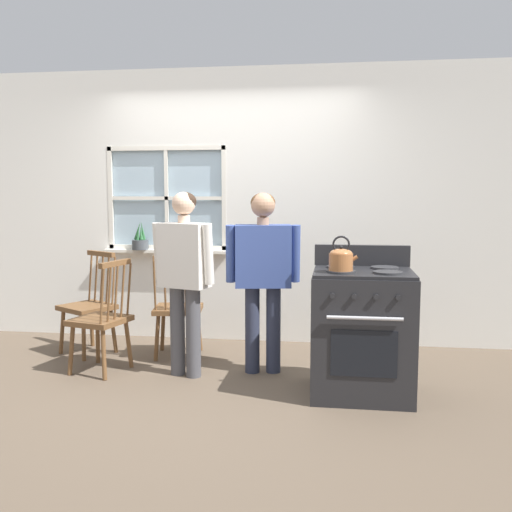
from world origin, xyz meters
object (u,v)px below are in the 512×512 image
(chair_near_wall, at_px, (89,307))
(kettle, at_px, (341,259))
(person_teen_center, at_px, (263,265))
(chair_by_window, at_px, (178,309))
(potted_plant, at_px, (140,242))
(stove, at_px, (362,331))
(person_elderly_left, at_px, (184,267))
(chair_center_cluster, at_px, (102,320))

(chair_near_wall, distance_m, kettle, 2.53)
(person_teen_center, relative_size, kettle, 6.02)
(chair_by_window, xyz_separation_m, person_teen_center, (0.82, -0.35, 0.47))
(chair_near_wall, height_order, potted_plant, potted_plant)
(stove, relative_size, kettle, 4.39)
(chair_near_wall, xyz_separation_m, person_elderly_left, (1.06, -0.52, 0.46))
(chair_by_window, bearing_deg, person_teen_center, 149.05)
(person_elderly_left, distance_m, stove, 1.48)
(kettle, distance_m, potted_plant, 2.49)
(chair_by_window, bearing_deg, chair_center_cluster, 37.96)
(chair_center_cluster, xyz_separation_m, stove, (2.11, -0.23, 0.04))
(stove, relative_size, potted_plant, 3.79)
(stove, height_order, potted_plant, potted_plant)
(chair_center_cluster, bearing_deg, chair_near_wall, -132.00)
(chair_by_window, bearing_deg, chair_near_wall, -8.12)
(chair_near_wall, bearing_deg, chair_by_window, 30.89)
(potted_plant, bearing_deg, kettle, -36.45)
(stove, bearing_deg, kettle, -141.04)
(person_elderly_left, bearing_deg, chair_by_window, 128.72)
(person_teen_center, bearing_deg, stove, -36.55)
(kettle, relative_size, potted_plant, 0.86)
(person_elderly_left, bearing_deg, stove, 7.57)
(chair_by_window, relative_size, chair_near_wall, 1.00)
(chair_near_wall, relative_size, person_elderly_left, 0.63)
(chair_by_window, height_order, person_teen_center, person_teen_center)
(person_teen_center, xyz_separation_m, kettle, (0.63, -0.53, 0.12))
(chair_by_window, height_order, chair_center_cluster, same)
(chair_by_window, distance_m, kettle, 1.79)
(chair_center_cluster, height_order, person_elderly_left, person_elderly_left)
(person_teen_center, bearing_deg, chair_by_window, 147.64)
(potted_plant, bearing_deg, chair_center_cluster, -87.38)
(chair_by_window, distance_m, potted_plant, 0.99)
(chair_by_window, bearing_deg, potted_plant, -55.23)
(chair_near_wall, distance_m, potted_plant, 0.87)
(kettle, bearing_deg, person_elderly_left, 163.77)
(chair_near_wall, relative_size, stove, 0.87)
(chair_near_wall, height_order, kettle, kettle)
(chair_center_cluster, bearing_deg, potted_plant, -163.09)
(chair_center_cluster, distance_m, stove, 2.12)
(person_teen_center, xyz_separation_m, stove, (0.79, -0.40, -0.43))
(person_elderly_left, xyz_separation_m, kettle, (1.24, -0.36, 0.13))
(chair_near_wall, xyz_separation_m, person_teen_center, (1.67, -0.35, 0.47))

